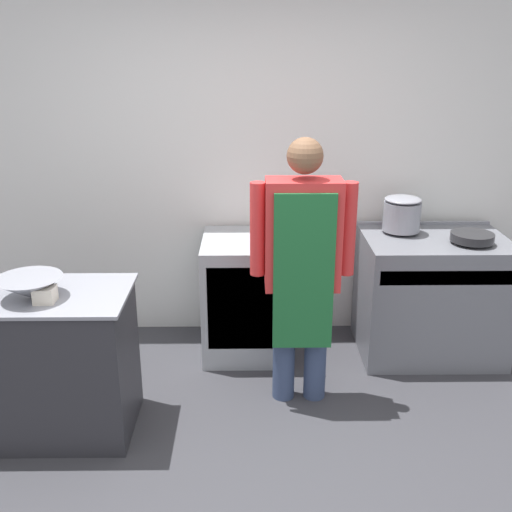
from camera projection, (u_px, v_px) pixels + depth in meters
ground_plane at (252, 499)px, 3.01m from camera, size 14.00×14.00×0.00m
wall_back at (250, 160)px, 4.41m from camera, size 8.00×0.05×2.70m
prep_counter at (36, 363)px, 3.43m from camera, size 1.12×0.61×0.87m
stove at (430, 296)px, 4.32m from camera, size 1.00×0.71×0.90m
fridge_unit at (247, 295)px, 4.35m from camera, size 0.63×0.67×0.86m
person_cook at (302, 259)px, 3.57m from camera, size 0.62×0.24×1.67m
mixing_bowl at (30, 288)px, 3.22m from camera, size 0.36×0.36×0.12m
plastic_tub at (45, 295)px, 3.17m from camera, size 0.11×0.11×0.08m
stock_pot at (402, 213)px, 4.24m from camera, size 0.26×0.26×0.25m
saute_pan at (472, 237)px, 4.04m from camera, size 0.29×0.29×0.06m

